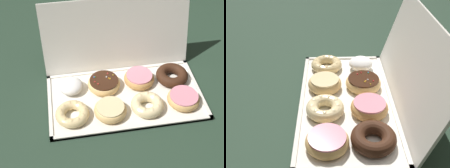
# 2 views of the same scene
# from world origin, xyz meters

# --- Properties ---
(ground_plane) EXTENTS (3.00, 3.00, 0.00)m
(ground_plane) POSITION_xyz_m (0.00, 0.00, 0.00)
(ground_plane) COLOR #233828
(donut_box) EXTENTS (0.55, 0.29, 0.01)m
(donut_box) POSITION_xyz_m (0.00, 0.00, 0.01)
(donut_box) COLOR silver
(donut_box) RESTS_ON ground
(box_lid_open) EXTENTS (0.55, 0.09, 0.28)m
(box_lid_open) POSITION_xyz_m (0.00, 0.19, 0.14)
(box_lid_open) COLOR silver
(box_lid_open) RESTS_ON ground
(cruller_donut_0) EXTENTS (0.11, 0.11, 0.04)m
(cruller_donut_0) POSITION_xyz_m (-0.19, -0.06, 0.03)
(cruller_donut_0) COLOR #EACC8C
(cruller_donut_0) RESTS_ON donut_box
(glazed_ring_donut_1) EXTENTS (0.11, 0.11, 0.04)m
(glazed_ring_donut_1) POSITION_xyz_m (-0.07, -0.07, 0.03)
(glazed_ring_donut_1) COLOR #E5B770
(glazed_ring_donut_1) RESTS_ON donut_box
(cruller_donut_2) EXTENTS (0.11, 0.11, 0.04)m
(cruller_donut_2) POSITION_xyz_m (0.06, -0.07, 0.03)
(cruller_donut_2) COLOR beige
(cruller_donut_2) RESTS_ON donut_box
(pink_frosted_donut_3) EXTENTS (0.11, 0.11, 0.04)m
(pink_frosted_donut_3) POSITION_xyz_m (0.19, -0.06, 0.03)
(pink_frosted_donut_3) COLOR tan
(pink_frosted_donut_3) RESTS_ON donut_box
(powdered_filled_donut_4) EXTENTS (0.09, 0.09, 0.05)m
(powdered_filled_donut_4) POSITION_xyz_m (-0.19, 0.06, 0.03)
(powdered_filled_donut_4) COLOR white
(powdered_filled_donut_4) RESTS_ON donut_box
(sprinkle_donut_5) EXTENTS (0.12, 0.12, 0.04)m
(sprinkle_donut_5) POSITION_xyz_m (-0.07, 0.06, 0.03)
(sprinkle_donut_5) COLOR #E5B770
(sprinkle_donut_5) RESTS_ON donut_box
(pink_frosted_donut_6) EXTENTS (0.11, 0.11, 0.04)m
(pink_frosted_donut_6) POSITION_xyz_m (0.06, 0.06, 0.03)
(pink_frosted_donut_6) COLOR tan
(pink_frosted_donut_6) RESTS_ON donut_box
(chocolate_cake_ring_donut_7) EXTENTS (0.12, 0.12, 0.04)m
(chocolate_cake_ring_donut_7) POSITION_xyz_m (0.19, 0.06, 0.03)
(chocolate_cake_ring_donut_7) COLOR #381E11
(chocolate_cake_ring_donut_7) RESTS_ON donut_box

